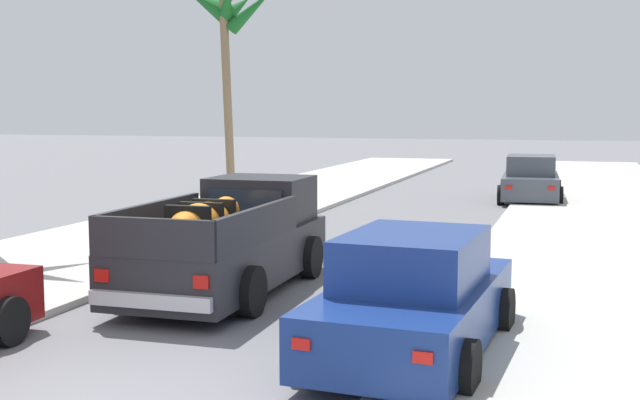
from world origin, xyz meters
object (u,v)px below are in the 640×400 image
object	(u,v)px
pickup_truck	(230,242)
car_right_near	(414,299)
palm_tree_right_back	(228,23)
car_left_mid	(531,180)

from	to	relation	value
pickup_truck	car_right_near	xyz separation A→B (m)	(3.65, -2.67, -0.10)
palm_tree_right_back	car_right_near	bearing A→B (deg)	-59.76
car_left_mid	palm_tree_right_back	distance (m)	12.20
pickup_truck	palm_tree_right_back	world-z (taller)	palm_tree_right_back
car_right_near	car_left_mid	distance (m)	18.09
car_right_near	palm_tree_right_back	bearing A→B (deg)	120.24
car_right_near	palm_tree_right_back	xyz separation A→B (m)	(-10.56, 18.12, 5.50)
pickup_truck	car_right_near	bearing A→B (deg)	-36.24
pickup_truck	car_right_near	distance (m)	4.53
pickup_truck	palm_tree_right_back	distance (m)	17.77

